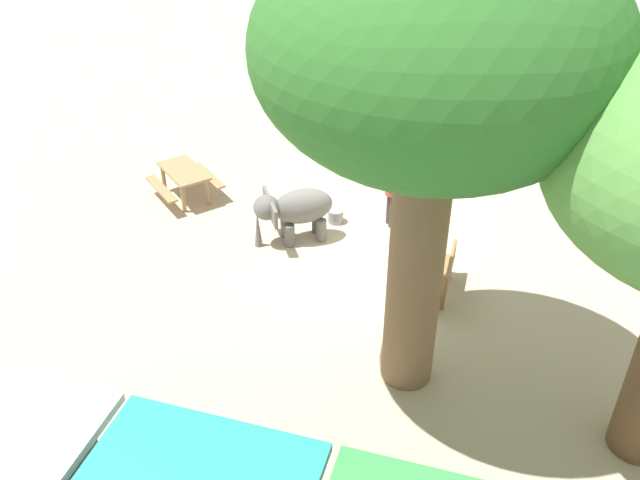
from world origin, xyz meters
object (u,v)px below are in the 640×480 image
(picnic_table_far, at_px, (396,152))
(feed_bucket, at_px, (336,216))
(elephant, at_px, (295,209))
(picnic_table_near, at_px, (184,177))
(shade_tree_secondary, at_px, (435,62))
(person_handler, at_px, (392,189))
(wooden_bench, at_px, (444,273))

(picnic_table_far, height_order, feed_bucket, picnic_table_far)
(elephant, height_order, picnic_table_near, elephant)
(shade_tree_secondary, distance_m, picnic_table_far, 8.99)
(person_handler, distance_m, wooden_bench, 2.73)
(elephant, xyz_separation_m, wooden_bench, (-3.45, 0.97, -0.33))
(elephant, relative_size, picnic_table_far, 0.92)
(shade_tree_secondary, relative_size, picnic_table_near, 3.57)
(shade_tree_secondary, bearing_deg, picnic_table_near, -34.96)
(wooden_bench, bearing_deg, picnic_table_near, 73.06)
(person_handler, xyz_separation_m, picnic_table_near, (5.11, 0.22, -0.36))
(person_handler, distance_m, picnic_table_near, 5.13)
(picnic_table_near, bearing_deg, person_handler, -137.46)
(elephant, bearing_deg, wooden_bench, 131.46)
(elephant, height_order, wooden_bench, elephant)
(person_handler, relative_size, shade_tree_secondary, 0.22)
(wooden_bench, distance_m, feed_bucket, 3.42)
(shade_tree_secondary, bearing_deg, picnic_table_far, -77.03)
(picnic_table_near, relative_size, feed_bucket, 5.83)
(wooden_bench, height_order, picnic_table_near, wooden_bench)
(wooden_bench, bearing_deg, person_handler, 34.52)
(picnic_table_far, bearing_deg, feed_bucket, 146.18)
(person_handler, bearing_deg, wooden_bench, 91.91)
(wooden_bench, relative_size, feed_bucket, 3.89)
(elephant, bearing_deg, picnic_table_far, -144.30)
(wooden_bench, bearing_deg, picnic_table_far, 21.72)
(picnic_table_near, bearing_deg, elephant, -157.57)
(person_handler, relative_size, feed_bucket, 4.50)
(person_handler, bearing_deg, picnic_table_far, -114.02)
(shade_tree_secondary, distance_m, picnic_table_near, 9.26)
(elephant, relative_size, person_handler, 1.06)
(person_handler, relative_size, wooden_bench, 1.16)
(elephant, xyz_separation_m, picnic_table_near, (3.20, -1.02, -0.21))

